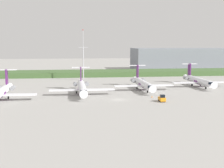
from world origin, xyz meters
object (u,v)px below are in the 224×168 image
(regional_jet_fourth, at_px, (198,80))
(safety_cone_mid_marker, at_px, (160,96))
(safety_cone_front_marker, at_px, (152,97))
(regional_jet_nearest, at_px, (1,92))
(baggage_tug, at_px, (162,99))
(regional_jet_second, at_px, (82,87))
(antenna_mast, at_px, (83,60))
(regional_jet_third, at_px, (143,83))

(regional_jet_fourth, distance_m, safety_cone_mid_marker, 34.16)
(safety_cone_mid_marker, bearing_deg, regional_jet_fourth, 46.53)
(regional_jet_fourth, xyz_separation_m, safety_cone_front_marker, (-26.17, -24.75, -2.26))
(regional_jet_fourth, xyz_separation_m, safety_cone_mid_marker, (-23.45, -24.74, -2.26))
(regional_jet_nearest, relative_size, baggage_tug, 9.69)
(regional_jet_second, relative_size, regional_jet_fourth, 1.00)
(regional_jet_nearest, height_order, regional_jet_second, same)
(baggage_tug, bearing_deg, regional_jet_nearest, 169.00)
(regional_jet_second, distance_m, regional_jet_fourth, 51.43)
(regional_jet_nearest, relative_size, safety_cone_mid_marker, 56.36)
(antenna_mast, height_order, safety_cone_mid_marker, antenna_mast)
(regional_jet_fourth, bearing_deg, safety_cone_front_marker, -136.59)
(regional_jet_third, relative_size, regional_jet_fourth, 1.00)
(regional_jet_second, relative_size, antenna_mast, 1.26)
(baggage_tug, height_order, safety_cone_mid_marker, baggage_tug)
(regional_jet_fourth, xyz_separation_m, antenna_mast, (-46.89, 28.42, 7.63))
(regional_jet_nearest, xyz_separation_m, regional_jet_second, (26.15, 8.13, 0.00))
(regional_jet_nearest, distance_m, regional_jet_fourth, 78.82)
(safety_cone_mid_marker, bearing_deg, antenna_mast, 113.80)
(regional_jet_second, height_order, safety_cone_mid_marker, regional_jet_second)
(regional_jet_fourth, bearing_deg, safety_cone_mid_marker, -133.47)
(safety_cone_front_marker, bearing_deg, regional_jet_second, 157.11)
(regional_jet_second, xyz_separation_m, baggage_tug, (24.14, -17.90, -1.53))
(antenna_mast, bearing_deg, baggage_tug, -70.40)
(regional_jet_third, bearing_deg, safety_cone_mid_marker, -84.30)
(antenna_mast, distance_m, baggage_tug, 65.77)
(regional_jet_fourth, distance_m, antenna_mast, 55.36)
(safety_cone_mid_marker, bearing_deg, regional_jet_second, 159.34)
(baggage_tug, bearing_deg, regional_jet_fourth, 52.75)
(regional_jet_third, relative_size, safety_cone_front_marker, 56.36)
(regional_jet_third, height_order, regional_jet_fourth, same)
(regional_jet_nearest, bearing_deg, antenna_mast, 61.13)
(safety_cone_front_marker, relative_size, safety_cone_mid_marker, 1.00)
(regional_jet_nearest, xyz_separation_m, regional_jet_fourth, (75.34, 23.16, 0.00))
(safety_cone_mid_marker, bearing_deg, baggage_tug, -101.04)
(safety_cone_front_marker, bearing_deg, regional_jet_third, 87.09)
(regional_jet_third, distance_m, baggage_tug, 26.29)
(regional_jet_nearest, xyz_separation_m, antenna_mast, (28.44, 51.58, 7.63))
(antenna_mast, bearing_deg, safety_cone_mid_marker, -66.20)
(regional_jet_nearest, bearing_deg, safety_cone_front_marker, -1.85)
(regional_jet_nearest, bearing_deg, regional_jet_second, 17.27)
(regional_jet_fourth, height_order, safety_cone_front_marker, regional_jet_fourth)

